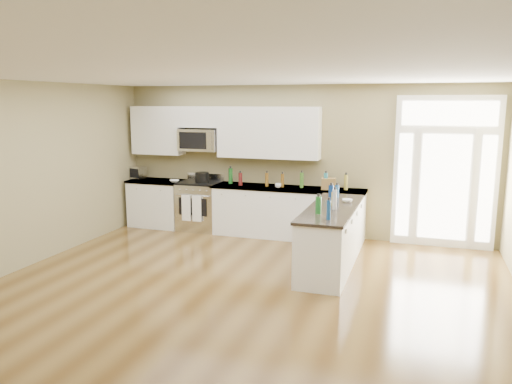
% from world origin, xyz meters
% --- Properties ---
extents(ground, '(8.00, 8.00, 0.00)m').
position_xyz_m(ground, '(0.00, 0.00, 0.00)').
color(ground, '#513716').
extents(room_shell, '(8.00, 8.00, 8.00)m').
position_xyz_m(room_shell, '(0.00, 0.00, 1.71)').
color(room_shell, '#8B8158').
rests_on(room_shell, ground).
extents(back_cabinet_left, '(1.10, 0.66, 0.94)m').
position_xyz_m(back_cabinet_left, '(-2.87, 3.69, 0.44)').
color(back_cabinet_left, white).
rests_on(back_cabinet_left, ground).
extents(back_cabinet_right, '(2.85, 0.66, 0.94)m').
position_xyz_m(back_cabinet_right, '(-0.16, 3.69, 0.44)').
color(back_cabinet_right, white).
rests_on(back_cabinet_right, ground).
extents(peninsula_cabinet, '(0.69, 2.32, 0.94)m').
position_xyz_m(peninsula_cabinet, '(0.93, 2.24, 0.43)').
color(peninsula_cabinet, white).
rests_on(peninsula_cabinet, ground).
extents(upper_cabinet_left, '(1.04, 0.33, 0.95)m').
position_xyz_m(upper_cabinet_left, '(-2.88, 3.83, 1.93)').
color(upper_cabinet_left, white).
rests_on(upper_cabinet_left, room_shell).
extents(upper_cabinet_right, '(1.94, 0.33, 0.95)m').
position_xyz_m(upper_cabinet_right, '(-0.57, 3.83, 1.93)').
color(upper_cabinet_right, white).
rests_on(upper_cabinet_right, room_shell).
extents(upper_cabinet_short, '(0.82, 0.33, 0.40)m').
position_xyz_m(upper_cabinet_short, '(-1.95, 3.83, 2.20)').
color(upper_cabinet_short, white).
rests_on(upper_cabinet_short, room_shell).
extents(microwave, '(0.78, 0.41, 0.42)m').
position_xyz_m(microwave, '(-1.95, 3.80, 1.76)').
color(microwave, silver).
rests_on(microwave, room_shell).
extents(entry_door, '(1.70, 0.10, 2.60)m').
position_xyz_m(entry_door, '(2.55, 3.95, 1.30)').
color(entry_door, white).
rests_on(entry_door, ground).
extents(kitchen_range, '(0.79, 0.70, 1.08)m').
position_xyz_m(kitchen_range, '(-1.93, 3.69, 0.48)').
color(kitchen_range, silver).
rests_on(kitchen_range, ground).
extents(stockpot, '(0.27, 0.27, 0.21)m').
position_xyz_m(stockpot, '(-1.86, 3.68, 1.05)').
color(stockpot, black).
rests_on(stockpot, kitchen_range).
extents(toaster_oven, '(0.34, 0.29, 0.25)m').
position_xyz_m(toaster_oven, '(-3.35, 3.76, 1.07)').
color(toaster_oven, silver).
rests_on(toaster_oven, back_cabinet_left).
extents(cardboard_box, '(0.27, 0.21, 0.20)m').
position_xyz_m(cardboard_box, '(0.60, 3.72, 1.04)').
color(cardboard_box, olive).
rests_on(cardboard_box, back_cabinet_right).
extents(bowl_left, '(0.25, 0.25, 0.05)m').
position_xyz_m(bowl_left, '(-2.40, 3.55, 0.96)').
color(bowl_left, white).
rests_on(bowl_left, back_cabinet_left).
extents(bowl_peninsula, '(0.18, 0.18, 0.05)m').
position_xyz_m(bowl_peninsula, '(1.09, 2.66, 0.96)').
color(bowl_peninsula, white).
rests_on(bowl_peninsula, peninsula_cabinet).
extents(cup_counter, '(0.11, 0.11, 0.08)m').
position_xyz_m(cup_counter, '(-0.30, 3.59, 0.98)').
color(cup_counter, white).
rests_on(cup_counter, back_cabinet_right).
extents(counter_bottles, '(2.39, 2.44, 0.30)m').
position_xyz_m(counter_bottles, '(0.26, 3.03, 1.07)').
color(counter_bottles, '#19591E').
rests_on(counter_bottles, back_cabinet_right).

